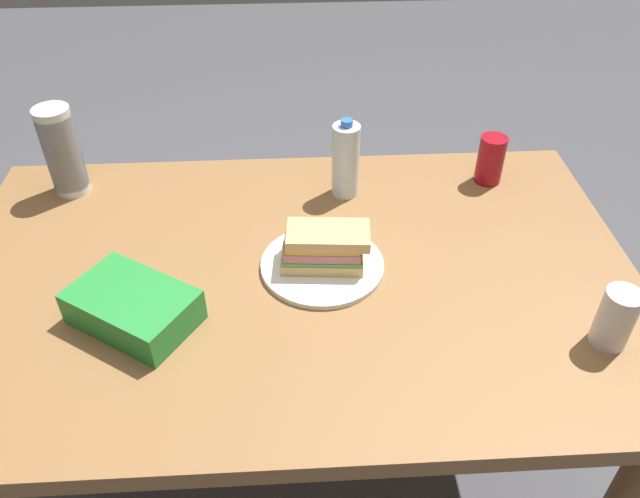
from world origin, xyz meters
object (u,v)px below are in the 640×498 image
paper_plate (320,265)px  water_bottle_tall (344,160)px  dining_table (292,305)px  chip_bag (131,307)px  sandwich (322,247)px  soda_can_silver (613,318)px  soda_can_red (489,160)px  plastic_cup_stack (60,151)px

paper_plate → water_bottle_tall: water_bottle_tall is taller
dining_table → chip_bag: size_ratio=6.29×
sandwich → soda_can_silver: bearing=-25.3°
chip_bag → water_bottle_tall: water_bottle_tall is taller
soda_can_red → plastic_cup_stack: bearing=179.2°
water_bottle_tall → plastic_cup_stack: 0.67m
water_bottle_tall → dining_table: bearing=-114.9°
water_bottle_tall → plastic_cup_stack: bearing=175.8°
paper_plate → soda_can_red: bearing=35.4°
paper_plate → sandwich: bearing=22.0°
paper_plate → sandwich: (0.00, 0.00, 0.05)m
dining_table → sandwich: sandwich is taller
dining_table → water_bottle_tall: size_ratio=7.28×
chip_bag → plastic_cup_stack: 0.52m
dining_table → soda_can_red: bearing=32.9°
water_bottle_tall → soda_can_silver: bearing=-49.3°
soda_can_red → chip_bag: (-0.80, -0.44, -0.03)m
plastic_cup_stack → soda_can_silver: plastic_cup_stack is taller
paper_plate → plastic_cup_stack: 0.69m
paper_plate → sandwich: size_ratio=1.38×
paper_plate → water_bottle_tall: 0.30m
sandwich → soda_can_red: bearing=35.5°
soda_can_red → plastic_cup_stack: plastic_cup_stack is taller
dining_table → chip_bag: bearing=-158.3°
soda_can_red → chip_bag: soda_can_red is taller
sandwich → soda_can_red: soda_can_red is taller
paper_plate → water_bottle_tall: size_ratio=1.31×
paper_plate → chip_bag: (-0.37, -0.13, 0.03)m
water_bottle_tall → sandwich: bearing=-104.0°
soda_can_red → water_bottle_tall: water_bottle_tall is taller
dining_table → water_bottle_tall: 0.37m
soda_can_red → water_bottle_tall: size_ratio=0.61×
paper_plate → chip_bag: chip_bag is taller
soda_can_red → soda_can_silver: (0.08, -0.55, 0.00)m
dining_table → sandwich: 0.16m
chip_bag → sandwich: bearing=-126.6°
paper_plate → chip_bag: 0.39m
dining_table → plastic_cup_stack: (-0.54, 0.34, 0.21)m
sandwich → chip_bag: 0.40m
chip_bag → soda_can_silver: soda_can_silver is taller
dining_table → sandwich: size_ratio=7.65×
dining_table → water_bottle_tall: (0.13, 0.29, 0.19)m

